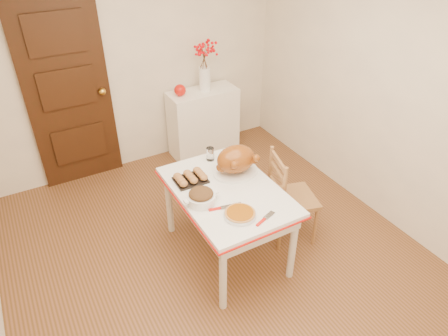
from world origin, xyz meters
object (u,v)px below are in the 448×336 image
sideboard (203,122)px  turkey_platter (236,160)px  kitchen_table (227,222)px  chair_oak (293,196)px  pumpkin_pie (240,213)px

sideboard → turkey_platter: 1.64m
sideboard → turkey_platter: (-0.45, -1.52, 0.43)m
kitchen_table → chair_oak: (0.64, -0.09, 0.10)m
sideboard → pumpkin_pie: bearing=-109.4°
turkey_platter → pumpkin_pie: (-0.27, -0.51, -0.10)m
kitchen_table → turkey_platter: turkey_platter is taller
chair_oak → turkey_platter: 0.65m
chair_oak → pumpkin_pie: chair_oak is taller
kitchen_table → chair_oak: bearing=-8.0°
turkey_platter → pumpkin_pie: turkey_platter is taller
chair_oak → turkey_platter: (-0.46, 0.26, 0.39)m
sideboard → chair_oak: bearing=-89.7°
kitchen_table → sideboard: bearing=69.4°
sideboard → pumpkin_pie: sideboard is taller
sideboard → pumpkin_pie: size_ratio=3.40×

